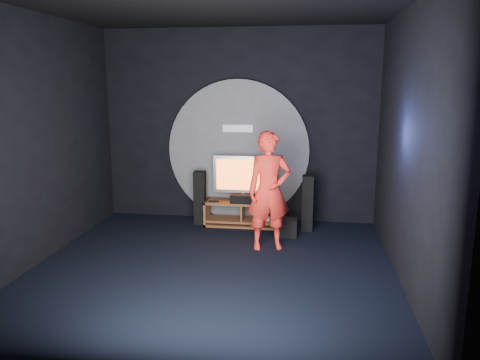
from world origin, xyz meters
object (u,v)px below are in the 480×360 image
(tower_speaker_right, at_px, (307,203))
(player, at_px, (269,191))
(tv, at_px, (243,176))
(subwoofer, at_px, (289,227))
(media_console, at_px, (243,215))
(tower_speaker_left, at_px, (200,198))

(tower_speaker_right, distance_m, player, 1.22)
(tv, relative_size, subwoofer, 3.60)
(tv, bearing_deg, media_console, -83.85)
(tower_speaker_left, bearing_deg, tv, 4.62)
(media_console, distance_m, player, 1.43)
(tv, relative_size, player, 0.59)
(tv, height_order, tower_speaker_left, tv)
(media_console, bearing_deg, tower_speaker_left, 179.73)
(tv, distance_m, tower_speaker_left, 0.89)
(tower_speaker_right, bearing_deg, media_console, 174.19)
(tv, xyz_separation_m, player, (0.56, -1.17, 0.02))
(tv, height_order, tower_speaker_right, tv)
(tower_speaker_right, bearing_deg, subwoofer, -128.76)
(tv, distance_m, subwoofer, 1.26)
(tower_speaker_left, bearing_deg, player, -39.32)
(media_console, distance_m, subwoofer, 0.98)
(tower_speaker_left, height_order, player, player)
(media_console, height_order, player, player)
(subwoofer, bearing_deg, tower_speaker_right, 51.24)
(subwoofer, bearing_deg, tv, 146.78)
(media_console, xyz_separation_m, player, (0.55, -1.10, 0.72))
(media_console, height_order, subwoofer, media_console)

